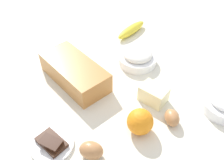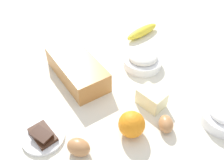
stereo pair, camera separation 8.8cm
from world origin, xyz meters
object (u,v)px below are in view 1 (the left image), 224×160
at_px(loaf_pan, 75,72).
at_px(chocolate_plate, 52,144).
at_px(butter_block, 154,94).
at_px(banana, 131,30).
at_px(orange_fruit, 140,122).
at_px(flour_bowl, 137,57).
at_px(egg_near_butter, 91,150).
at_px(egg_beside_bowl, 172,118).

height_order(loaf_pan, chocolate_plate, loaf_pan).
height_order(loaf_pan, butter_block, loaf_pan).
bearing_deg(banana, orange_fruit, -33.68).
bearing_deg(chocolate_plate, flour_bowl, 111.33).
bearing_deg(orange_fruit, flour_bowl, 143.91).
distance_m(flour_bowl, chocolate_plate, 0.48).
bearing_deg(flour_bowl, banana, 149.90).
distance_m(egg_near_butter, egg_beside_bowl, 0.27).
xyz_separation_m(flour_bowl, chocolate_plate, (0.17, -0.45, -0.02)).
bearing_deg(flour_bowl, loaf_pan, -99.64).
relative_size(loaf_pan, egg_near_butter, 4.26).
distance_m(banana, egg_near_butter, 0.66).
xyz_separation_m(banana, egg_near_butter, (0.46, -0.48, 0.01)).
bearing_deg(egg_near_butter, chocolate_plate, -137.85).
xyz_separation_m(flour_bowl, egg_near_butter, (0.27, -0.36, -0.00)).
xyz_separation_m(butter_block, chocolate_plate, (-0.02, -0.37, -0.02)).
xyz_separation_m(orange_fruit, chocolate_plate, (-0.09, -0.25, -0.03)).
height_order(flour_bowl, butter_block, flour_bowl).
bearing_deg(loaf_pan, chocolate_plate, -48.86).
xyz_separation_m(flour_bowl, egg_beside_bowl, (0.30, -0.09, -0.01)).
height_order(banana, egg_beside_bowl, egg_beside_bowl).
bearing_deg(egg_beside_bowl, orange_fruit, -106.96).
bearing_deg(loaf_pan, banana, 103.66).
bearing_deg(egg_near_butter, orange_fruit, 88.74).
xyz_separation_m(egg_near_butter, chocolate_plate, (-0.09, -0.08, -0.02)).
distance_m(loaf_pan, flour_bowl, 0.26).
distance_m(butter_block, chocolate_plate, 0.37).
height_order(butter_block, egg_near_butter, butter_block).
bearing_deg(banana, butter_block, -26.31).
bearing_deg(banana, egg_beside_bowl, -22.46).
xyz_separation_m(egg_beside_bowl, chocolate_plate, (-0.13, -0.35, -0.01)).
relative_size(loaf_pan, butter_block, 3.29).
distance_m(flour_bowl, banana, 0.22).
bearing_deg(butter_block, egg_near_butter, -76.09).
distance_m(butter_block, egg_beside_bowl, 0.11).
bearing_deg(chocolate_plate, butter_block, 86.74).
bearing_deg(loaf_pan, butter_block, 28.59).
xyz_separation_m(loaf_pan, orange_fruit, (0.31, 0.06, -0.00)).
bearing_deg(flour_bowl, chocolate_plate, -68.67).
relative_size(flour_bowl, banana, 0.81).
xyz_separation_m(orange_fruit, egg_beside_bowl, (0.03, 0.10, -0.02)).
height_order(loaf_pan, banana, loaf_pan).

